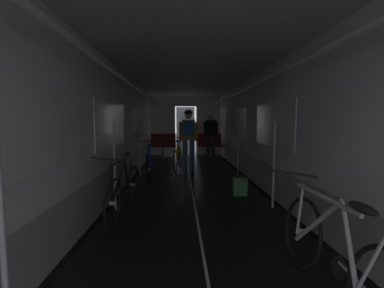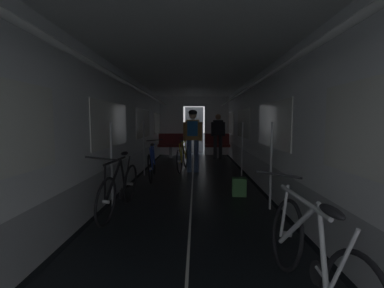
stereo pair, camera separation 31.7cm
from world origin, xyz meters
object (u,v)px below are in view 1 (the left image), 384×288
Objects in this scene: bench_seat_far_right at (209,143)px; bicycle_yellow_in_aisle at (178,157)px; backpack_on_floor at (240,186)px; bench_seat_far_left at (163,143)px; bicycle_blue at (149,164)px; person_cyclist_aisle at (189,134)px; person_standing_near_bench at (211,133)px; bicycle_silver at (333,253)px; bicycle_black at (124,190)px.

bicycle_yellow_in_aisle is at bearing -114.39° from bench_seat_far_right.
bench_seat_far_right reaches higher than backpack_on_floor.
bench_seat_far_left is at bearing 109.07° from backpack_on_floor.
bicycle_yellow_in_aisle is (0.70, 1.11, 0.00)m from bicycle_blue.
bench_seat_far_right is 2.89× the size of backpack_on_floor.
bicycle_blue reaches higher than backpack_on_floor.
person_cyclist_aisle is (-0.91, -2.91, 0.50)m from bench_seat_far_right.
person_cyclist_aisle is (0.89, -2.91, 0.50)m from bench_seat_far_left.
backpack_on_floor is (1.80, -5.21, -0.40)m from bench_seat_far_left.
person_cyclist_aisle is 0.79m from bicycle_yellow_in_aisle.
bench_seat_far_right is at bearing 0.00° from bench_seat_far_left.
bench_seat_far_left is at bearing 102.74° from bicycle_yellow_in_aisle.
person_standing_near_bench is at bearing -11.79° from bench_seat_far_left.
bicycle_blue is (-0.10, -3.76, -0.18)m from bench_seat_far_left.
person_cyclist_aisle is 1.03× the size of bicycle_yellow_in_aisle.
backpack_on_floor is (1.20, -2.56, -0.21)m from bicycle_yellow_in_aisle.
person_cyclist_aisle is 1.03× the size of person_standing_near_bench.
backpack_on_floor is at bearing 91.06° from bicycle_silver.
bench_seat_far_right is at bearing 63.20° from bicycle_blue.
bicycle_silver is at bearing -77.17° from bicycle_yellow_in_aisle.
person_cyclist_aisle reaches higher than backpack_on_floor.
bicycle_blue is 1.31m from bicycle_yellow_in_aisle.
bicycle_yellow_in_aisle is at bearing 115.15° from backpack_on_floor.
bicycle_yellow_in_aisle is at bearing 77.43° from bicycle_black.
bench_seat_far_right is at bearing 72.72° from person_cyclist_aisle.
bench_seat_far_left is 2.89× the size of backpack_on_floor.
bicycle_blue is 4.83m from bicycle_silver.
person_cyclist_aisle is 2.63m from backpack_on_floor.
bench_seat_far_right is 8.18m from bicycle_silver.
person_cyclist_aisle is 2.69m from person_standing_near_bench.
bicycle_silver is 2.97m from backpack_on_floor.
bicycle_blue is 1.00× the size of bicycle_yellow_in_aisle.
bench_seat_far_right is 5.23m from backpack_on_floor.
bicycle_blue is 3.93m from person_standing_near_bench.
bicycle_silver is at bearing -89.60° from person_standing_near_bench.
bicycle_yellow_in_aisle is (-1.20, -2.65, -0.18)m from bench_seat_far_right.
bicycle_silver is 5.67m from bicycle_yellow_in_aisle.
person_cyclist_aisle is at bearing 111.54° from backpack_on_floor.
bench_seat_far_right is at bearing 65.61° from bicycle_yellow_in_aisle.
person_standing_near_bench is at bearing 60.66° from bicycle_blue.
bench_seat_far_right is 0.58× the size of bicycle_blue.
bicycle_yellow_in_aisle is (-1.26, 5.53, 0.00)m from bicycle_silver.
backpack_on_floor is at bearing -89.97° from bench_seat_far_right.
bench_seat_far_left is 5.53m from backpack_on_floor.
bench_seat_far_right is 6.50m from bicycle_black.
bicycle_silver is 7.82m from person_standing_near_bench.
bicycle_black is 1.00× the size of bicycle_silver.
bench_seat_far_left is 1.00× the size of bench_seat_far_right.
backpack_on_floor is (-0.05, 2.96, -0.21)m from bicycle_silver.
person_cyclist_aisle is (0.99, 0.85, 0.69)m from bicycle_blue.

